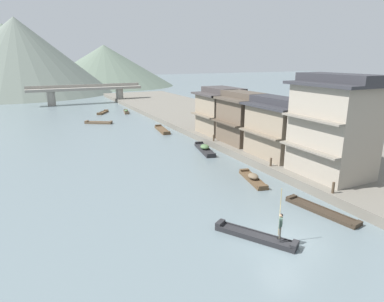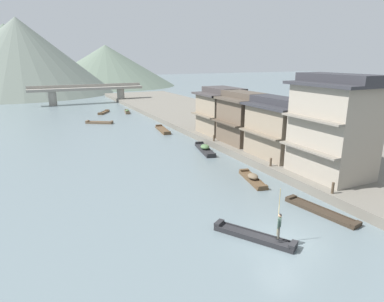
{
  "view_description": "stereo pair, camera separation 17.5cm",
  "coord_description": "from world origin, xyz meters",
  "px_view_note": "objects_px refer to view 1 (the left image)",
  "views": [
    {
      "loc": [
        -12.78,
        -13.55,
        10.79
      ],
      "look_at": [
        2.01,
        16.6,
        1.34
      ],
      "focal_mm": 31.08,
      "sensor_mm": 36.0,
      "label": 1
    },
    {
      "loc": [
        -12.63,
        -13.63,
        10.79
      ],
      "look_at": [
        2.01,
        16.6,
        1.34
      ],
      "focal_mm": 31.08,
      "sensor_mm": 36.0,
      "label": 2
    }
  ],
  "objects_px": {
    "house_waterfront_tall": "(242,118)",
    "boat_moored_nearest": "(103,113)",
    "boat_foreground_poled": "(255,236)",
    "boat_upstream_distant": "(126,112)",
    "house_waterfront_narrow": "(223,111)",
    "mooring_post_dock_mid": "(271,162)",
    "boat_moored_far": "(253,179)",
    "stone_bridge": "(86,91)",
    "boat_moored_second": "(99,123)",
    "boat_midriver_upstream": "(205,149)",
    "house_waterfront_second": "(278,128)",
    "mooring_post_dock_near": "(333,188)",
    "boatman_person": "(281,223)",
    "boat_moored_third": "(162,130)",
    "boat_midriver_drifting": "(321,211)",
    "house_waterfront_nearest": "(333,127)",
    "mooring_post_dock_far": "(214,138)"
  },
  "relations": [
    {
      "from": "boat_midriver_drifting",
      "to": "boat_upstream_distant",
      "type": "height_order",
      "value": "boat_upstream_distant"
    },
    {
      "from": "house_waterfront_nearest",
      "to": "mooring_post_dock_near",
      "type": "distance_m",
      "value": 5.91
    },
    {
      "from": "house_waterfront_second",
      "to": "mooring_post_dock_near",
      "type": "relative_size",
      "value": 7.85
    },
    {
      "from": "boat_midriver_upstream",
      "to": "boat_upstream_distant",
      "type": "relative_size",
      "value": 1.42
    },
    {
      "from": "boat_midriver_drifting",
      "to": "boat_upstream_distant",
      "type": "distance_m",
      "value": 50.44
    },
    {
      "from": "boat_moored_third",
      "to": "boat_midriver_drifting",
      "type": "height_order",
      "value": "boat_moored_third"
    },
    {
      "from": "house_waterfront_second",
      "to": "mooring_post_dock_near",
      "type": "height_order",
      "value": "house_waterfront_second"
    },
    {
      "from": "boatman_person",
      "to": "house_waterfront_second",
      "type": "relative_size",
      "value": 0.44
    },
    {
      "from": "boat_moored_far",
      "to": "boat_midriver_upstream",
      "type": "height_order",
      "value": "boat_midriver_upstream"
    },
    {
      "from": "boat_moored_third",
      "to": "boat_moored_far",
      "type": "xyz_separation_m",
      "value": [
        -0.35,
        -23.58,
        0.08
      ]
    },
    {
      "from": "boat_moored_nearest",
      "to": "boat_moored_far",
      "type": "height_order",
      "value": "boat_moored_far"
    },
    {
      "from": "boatman_person",
      "to": "boat_upstream_distant",
      "type": "height_order",
      "value": "boatman_person"
    },
    {
      "from": "boat_moored_nearest",
      "to": "boat_moored_second",
      "type": "height_order",
      "value": "boat_moored_second"
    },
    {
      "from": "boat_moored_nearest",
      "to": "stone_bridge",
      "type": "xyz_separation_m",
      "value": [
        -0.33,
        16.51,
        2.85
      ]
    },
    {
      "from": "boat_moored_second",
      "to": "house_waterfront_second",
      "type": "height_order",
      "value": "house_waterfront_second"
    },
    {
      "from": "boat_foreground_poled",
      "to": "boat_upstream_distant",
      "type": "relative_size",
      "value": 1.16
    },
    {
      "from": "boat_midriver_upstream",
      "to": "boat_foreground_poled",
      "type": "bearing_deg",
      "value": -109.33
    },
    {
      "from": "boat_moored_far",
      "to": "stone_bridge",
      "type": "xyz_separation_m",
      "value": [
        -4.63,
        61.06,
        2.76
      ]
    },
    {
      "from": "house_waterfront_nearest",
      "to": "house_waterfront_tall",
      "type": "xyz_separation_m",
      "value": [
        -0.29,
        13.15,
        -1.29
      ]
    },
    {
      "from": "boat_moored_second",
      "to": "mooring_post_dock_far",
      "type": "distance_m",
      "value": 24.22
    },
    {
      "from": "boat_upstream_distant",
      "to": "house_waterfront_narrow",
      "type": "height_order",
      "value": "house_waterfront_narrow"
    },
    {
      "from": "mooring_post_dock_near",
      "to": "stone_bridge",
      "type": "bearing_deg",
      "value": 96.17
    },
    {
      "from": "boat_moored_second",
      "to": "boat_midriver_upstream",
      "type": "distance_m",
      "value": 24.58
    },
    {
      "from": "boat_moored_nearest",
      "to": "mooring_post_dock_near",
      "type": "bearing_deg",
      "value": -82.22
    },
    {
      "from": "boatman_person",
      "to": "boat_moored_far",
      "type": "xyz_separation_m",
      "value": [
        5.04,
        9.47,
        -1.25
      ]
    },
    {
      "from": "boatman_person",
      "to": "mooring_post_dock_near",
      "type": "height_order",
      "value": "boatman_person"
    },
    {
      "from": "boat_upstream_distant",
      "to": "house_waterfront_nearest",
      "type": "relative_size",
      "value": 0.48
    },
    {
      "from": "house_waterfront_tall",
      "to": "boat_moored_nearest",
      "type": "bearing_deg",
      "value": 105.73
    },
    {
      "from": "house_waterfront_nearest",
      "to": "stone_bridge",
      "type": "bearing_deg",
      "value": 99.16
    },
    {
      "from": "boat_moored_second",
      "to": "boat_midriver_upstream",
      "type": "height_order",
      "value": "boat_midriver_upstream"
    },
    {
      "from": "boat_moored_nearest",
      "to": "boat_moored_far",
      "type": "relative_size",
      "value": 0.87
    },
    {
      "from": "boat_midriver_drifting",
      "to": "house_waterfront_narrow",
      "type": "distance_m",
      "value": 24.09
    },
    {
      "from": "boatman_person",
      "to": "house_waterfront_second",
      "type": "xyz_separation_m",
      "value": [
        10.45,
        12.93,
        2.3
      ]
    },
    {
      "from": "house_waterfront_second",
      "to": "house_waterfront_narrow",
      "type": "height_order",
      "value": "same"
    },
    {
      "from": "boatman_person",
      "to": "boat_midriver_drifting",
      "type": "xyz_separation_m",
      "value": [
        5.67,
        2.1,
        -1.38
      ]
    },
    {
      "from": "boat_moored_third",
      "to": "mooring_post_dock_mid",
      "type": "bearing_deg",
      "value": -84.18
    },
    {
      "from": "boat_moored_third",
      "to": "mooring_post_dock_mid",
      "type": "relative_size",
      "value": 7.31
    },
    {
      "from": "boatman_person",
      "to": "boat_moored_second",
      "type": "height_order",
      "value": "boatman_person"
    },
    {
      "from": "house_waterfront_tall",
      "to": "boatman_person",
      "type": "bearing_deg",
      "value": -118.38
    },
    {
      "from": "house_waterfront_narrow",
      "to": "mooring_post_dock_mid",
      "type": "height_order",
      "value": "house_waterfront_narrow"
    },
    {
      "from": "house_waterfront_second",
      "to": "boat_midriver_upstream",
      "type": "bearing_deg",
      "value": 122.35
    },
    {
      "from": "boat_moored_nearest",
      "to": "boat_moored_far",
      "type": "xyz_separation_m",
      "value": [
        4.31,
        -44.55,
        0.09
      ]
    },
    {
      "from": "boat_midriver_upstream",
      "to": "house_waterfront_second",
      "type": "xyz_separation_m",
      "value": [
        4.61,
        -7.28,
        3.53
      ]
    },
    {
      "from": "house_waterfront_nearest",
      "to": "mooring_post_dock_mid",
      "type": "relative_size",
      "value": 11.06
    },
    {
      "from": "boat_moored_far",
      "to": "mooring_post_dock_mid",
      "type": "distance_m",
      "value": 2.97
    },
    {
      "from": "house_waterfront_second",
      "to": "mooring_post_dock_far",
      "type": "relative_size",
      "value": 9.11
    },
    {
      "from": "house_waterfront_narrow",
      "to": "boat_moored_nearest",
      "type": "bearing_deg",
      "value": 110.17
    },
    {
      "from": "boat_upstream_distant",
      "to": "boat_moored_nearest",
      "type": "bearing_deg",
      "value": 161.44
    },
    {
      "from": "house_waterfront_second",
      "to": "stone_bridge",
      "type": "xyz_separation_m",
      "value": [
        -10.05,
        57.6,
        -0.8
      ]
    },
    {
      "from": "boat_midriver_drifting",
      "to": "mooring_post_dock_mid",
      "type": "distance_m",
      "value": 8.57
    }
  ]
}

